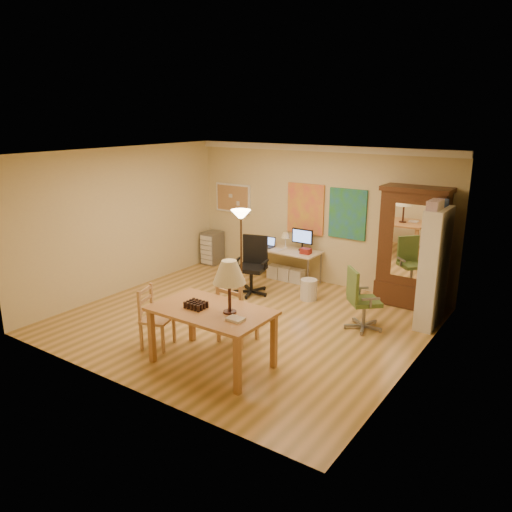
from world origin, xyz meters
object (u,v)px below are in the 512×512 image
Objects in this scene: dining_table at (218,300)px; computer_desk at (287,262)px; armoire at (412,255)px; office_chair_green at (362,313)px; bookshelf at (434,269)px; office_chair_black at (252,279)px.

computer_desk is at bearing 107.00° from dining_table.
computer_desk is 0.69× the size of armoire.
armoire is (0.27, 1.45, 0.65)m from office_chair_green.
computer_desk is 1.46× the size of office_chair_green.
bookshelf is (0.56, -0.69, 0.03)m from armoire.
armoire reaches higher than bookshelf.
dining_table reaches higher than office_chair_green.
bookshelf is at bearing -11.23° from computer_desk.
office_chair_green is (1.10, 2.21, -0.68)m from dining_table.
office_chair_green is at bearing -8.59° from office_chair_black.
bookshelf is (1.93, 2.97, -0.00)m from dining_table.
office_chair_black is at bearing -172.71° from bookshelf.
bookshelf reaches higher than office_chair_green.
bookshelf reaches higher than computer_desk.
bookshelf is at bearing 7.29° from office_chair_black.
dining_table is 1.47× the size of office_chair_black.
dining_table is 3.91m from armoire.
office_chair_black is at bearing -157.33° from armoire.
office_chair_green is at bearing -137.52° from bookshelf.
computer_desk is (-1.09, 3.57, -0.55)m from dining_table.
office_chair_green is 0.47× the size of armoire.
dining_table is 2.56m from office_chair_green.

